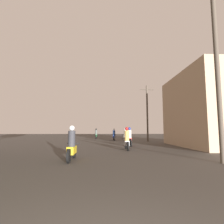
# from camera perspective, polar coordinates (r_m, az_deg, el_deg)

# --- Properties ---
(motorcycle_yellow) EXTENTS (0.60, 1.90, 1.56)m
(motorcycle_yellow) POSITION_cam_1_polar(r_m,az_deg,el_deg) (8.21, -13.01, -10.91)
(motorcycle_yellow) COLOR black
(motorcycle_yellow) RESTS_ON ground_plane
(motorcycle_silver) EXTENTS (0.60, 1.88, 1.56)m
(motorcycle_silver) POSITION_cam_1_polar(r_m,az_deg,el_deg) (12.31, 4.81, -9.28)
(motorcycle_silver) COLOR black
(motorcycle_silver) RESTS_ON ground_plane
(motorcycle_red) EXTENTS (0.60, 2.10, 1.59)m
(motorcycle_red) POSITION_cam_1_polar(r_m,az_deg,el_deg) (15.36, 5.71, -8.55)
(motorcycle_red) COLOR black
(motorcycle_red) RESTS_ON ground_plane
(motorcycle_white) EXTENTS (0.60, 2.00, 1.56)m
(motorcycle_white) POSITION_cam_1_polar(r_m,az_deg,el_deg) (18.70, 4.32, -8.13)
(motorcycle_white) COLOR black
(motorcycle_white) RESTS_ON ground_plane
(motorcycle_blue) EXTENTS (0.60, 1.99, 1.55)m
(motorcycle_blue) POSITION_cam_1_polar(r_m,az_deg,el_deg) (22.89, 0.65, -7.73)
(motorcycle_blue) COLOR black
(motorcycle_blue) RESTS_ON ground_plane
(motorcycle_green) EXTENTS (0.60, 2.14, 1.59)m
(motorcycle_green) POSITION_cam_1_polar(r_m,az_deg,el_deg) (26.93, -5.20, -7.40)
(motorcycle_green) COLOR black
(motorcycle_green) RESTS_ON ground_plane
(building_right_near) EXTENTS (5.89, 7.99, 6.09)m
(building_right_near) POSITION_cam_1_polar(r_m,az_deg,el_deg) (16.97, 30.15, 0.61)
(building_right_near) COLOR tan
(building_right_near) RESTS_ON ground_plane
(utility_pole_near) EXTENTS (1.60, 0.20, 7.94)m
(utility_pole_near) POSITION_cam_1_polar(r_m,az_deg,el_deg) (9.05, 31.08, 12.87)
(utility_pole_near) COLOR #4C4238
(utility_pole_near) RESTS_ON ground_plane
(utility_pole_far) EXTENTS (1.60, 0.20, 6.78)m
(utility_pole_far) POSITION_cam_1_polar(r_m,az_deg,el_deg) (21.46, 11.44, 0.09)
(utility_pole_far) COLOR #4C4238
(utility_pole_far) RESTS_ON ground_plane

